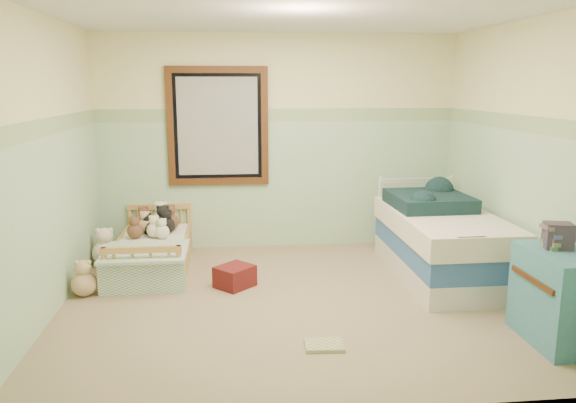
{
  "coord_description": "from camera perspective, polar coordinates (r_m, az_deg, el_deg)",
  "views": [
    {
      "loc": [
        -0.58,
        -4.77,
        1.92
      ],
      "look_at": [
        -0.04,
        0.35,
        0.85
      ],
      "focal_mm": 34.91,
      "sensor_mm": 36.0,
      "label": 1
    }
  ],
  "objects": [
    {
      "name": "plush_bed_tan",
      "position": [
        6.35,
        -14.31,
        -2.44
      ],
      "size": [
        0.17,
        0.17,
        0.17
      ],
      "primitive_type": "sphere",
      "color": "#D5AB80",
      "rests_on": "toddler_mattress"
    },
    {
      "name": "wall_left",
      "position": [
        5.05,
        -23.57,
        3.19
      ],
      "size": [
        0.04,
        3.6,
        2.5
      ],
      "primitive_type": "cube",
      "color": "beige",
      "rests_on": "floor"
    },
    {
      "name": "wainscot_mint",
      "position": [
        6.68,
        -0.99,
        1.71
      ],
      "size": [
        4.2,
        0.01,
        1.5
      ],
      "primitive_type": "cube",
      "color": "#A8C9A9",
      "rests_on": "floor"
    },
    {
      "name": "floor_book",
      "position": [
        4.32,
        3.69,
        -14.38
      ],
      "size": [
        0.3,
        0.23,
        0.03
      ],
      "primitive_type": "cube",
      "rotation": [
        0.0,
        0.0,
        -0.05
      ],
      "color": "yellow",
      "rests_on": "floor"
    },
    {
      "name": "book_stack",
      "position": [
        4.67,
        25.8,
        -3.16
      ],
      "size": [
        0.23,
        0.2,
        0.2
      ],
      "primitive_type": "cube",
      "rotation": [
        0.0,
        0.0,
        -0.24
      ],
      "color": "#482F2C",
      "rests_on": "dresser"
    },
    {
      "name": "plush_floor_tan",
      "position": [
        5.56,
        -20.04,
        -7.88
      ],
      "size": [
        0.23,
        0.23,
        0.23
      ],
      "primitive_type": "sphere",
      "color": "#D5AB80",
      "rests_on": "floor"
    },
    {
      "name": "wall_front",
      "position": [
        3.1,
        4.87,
        -0.73
      ],
      "size": [
        4.2,
        0.04,
        2.5
      ],
      "primitive_type": "cube",
      "color": "beige",
      "rests_on": "floor"
    },
    {
      "name": "twin_boxspring",
      "position": [
        5.89,
        15.44,
        -4.31
      ],
      "size": [
        0.9,
        1.8,
        0.22
      ],
      "primitive_type": "cube",
      "color": "#2C4888",
      "rests_on": "twin_bed_frame"
    },
    {
      "name": "red_pillow",
      "position": [
        5.48,
        -5.44,
        -7.61
      ],
      "size": [
        0.44,
        0.44,
        0.21
      ],
      "primitive_type": "cube",
      "rotation": [
        0.0,
        0.0,
        0.76
      ],
      "color": "maroon",
      "rests_on": "floor"
    },
    {
      "name": "plush_floor_cream",
      "position": [
        6.38,
        -18.08,
        -4.98
      ],
      "size": [
        0.28,
        0.28,
        0.28
      ],
      "primitive_type": "sphere",
      "color": "#F3E5C7",
      "rests_on": "floor"
    },
    {
      "name": "border_strip",
      "position": [
        6.59,
        -1.02,
        8.79
      ],
      "size": [
        4.2,
        0.01,
        0.15
      ],
      "primitive_type": "cube",
      "color": "#467A46",
      "rests_on": "wall_back"
    },
    {
      "name": "extra_plush_1",
      "position": [
        6.18,
        -13.45,
        -2.84
      ],
      "size": [
        0.17,
        0.17,
        0.17
      ],
      "primitive_type": "sphere",
      "color": "#F3E5C7",
      "rests_on": "toddler_mattress"
    },
    {
      "name": "twin_mattress",
      "position": [
        5.83,
        15.55,
        -2.23
      ],
      "size": [
        0.94,
        1.84,
        0.22
      ],
      "primitive_type": "cube",
      "color": "white",
      "rests_on": "twin_boxspring"
    },
    {
      "name": "patchwork_quilt",
      "position": [
        5.65,
        -14.31,
        -4.97
      ],
      "size": [
        0.81,
        0.74,
        0.03
      ],
      "primitive_type": "cube",
      "color": "#5C8CB7",
      "rests_on": "toddler_mattress"
    },
    {
      "name": "plush_bed_brown",
      "position": [
        6.57,
        -14.48,
        -1.96
      ],
      "size": [
        0.18,
        0.18,
        0.18
      ],
      "primitive_type": "sphere",
      "color": "brown",
      "rests_on": "toddler_mattress"
    },
    {
      "name": "twin_bed_frame",
      "position": [
        5.95,
        15.32,
        -6.34
      ],
      "size": [
        0.9,
        1.8,
        0.22
      ],
      "primitive_type": "cube",
      "color": "silver",
      "rests_on": "floor"
    },
    {
      "name": "extra_plush_4",
      "position": [
        6.35,
        -14.2,
        -2.51
      ],
      "size": [
        0.16,
        0.16,
        0.16
      ],
      "primitive_type": "sphere",
      "color": "black",
      "rests_on": "toddler_mattress"
    },
    {
      "name": "window_blinds",
      "position": [
        6.55,
        -7.16,
        7.59
      ],
      "size": [
        0.92,
        0.01,
        1.12
      ],
      "primitive_type": "cube",
      "color": "#B7B7B2",
      "rests_on": "window_frame"
    },
    {
      "name": "window_frame",
      "position": [
        6.54,
        -7.16,
        7.59
      ],
      "size": [
        1.16,
        0.06,
        1.36
      ],
      "primitive_type": "cube",
      "color": "#371D0B",
      "rests_on": "wall_back"
    },
    {
      "name": "wall_back",
      "position": [
        6.63,
        -1.02,
        5.99
      ],
      "size": [
        4.2,
        0.04,
        2.5
      ],
      "primitive_type": "cube",
      "color": "beige",
      "rests_on": "floor"
    },
    {
      "name": "dresser",
      "position": [
        4.72,
        25.92,
        -8.78
      ],
      "size": [
        0.44,
        0.71,
        0.71
      ],
      "primitive_type": "cube",
      "color": "teal",
      "rests_on": "floor"
    },
    {
      "name": "toddler_mattress",
      "position": [
        6.11,
        -13.67,
        -4.4
      ],
      "size": [
        0.68,
        1.42,
        0.12
      ],
      "primitive_type": "cube",
      "color": "white",
      "rests_on": "toddler_bed_frame"
    },
    {
      "name": "plush_bed_dark",
      "position": [
        6.32,
        -12.25,
        -2.38
      ],
      "size": [
        0.18,
        0.18,
        0.18
      ],
      "primitive_type": "sphere",
      "color": "black",
      "rests_on": "toddler_mattress"
    },
    {
      "name": "toddler_bed_frame",
      "position": [
        6.15,
        -13.6,
        -5.8
      ],
      "size": [
        0.74,
        1.48,
        0.19
      ],
      "primitive_type": "cube",
      "color": "#A47A3C",
      "rests_on": "floor"
    },
    {
      "name": "floor",
      "position": [
        5.17,
        0.82,
        -10.1
      ],
      "size": [
        4.2,
        3.6,
        0.02
      ],
      "primitive_type": "cube",
      "color": "#846D51",
      "rests_on": "ground"
    },
    {
      "name": "wall_right",
      "position": [
        5.51,
        23.15,
        3.87
      ],
      "size": [
        0.04,
        3.6,
        2.5
      ],
      "primitive_type": "cube",
      "color": "beige",
      "rests_on": "floor"
    },
    {
      "name": "extra_plush_2",
      "position": [
        6.18,
        -15.32,
        -2.93
      ],
      "size": [
        0.16,
        0.16,
        0.16
      ],
      "primitive_type": "sphere",
      "color": "brown",
      "rests_on": "toddler_mattress"
    },
    {
      "name": "plush_bed_white",
      "position": [
        6.54,
        -12.75,
        -1.79
      ],
      "size": [
        0.21,
        0.21,
        0.21
      ],
      "primitive_type": "sphere",
      "color": "white",
      "rests_on": "toddler_mattress"
    },
    {
      "name": "extra_plush_3",
      "position": [
        6.35,
        -12.57,
        -2.19
      ],
      "size": [
        0.21,
        0.21,
        0.21
      ],
      "primitive_type": "sphere",
      "color": "black",
      "rests_on": "toddler_mattress"
    },
    {
      "name": "teal_blanket",
      "position": [
        6.05,
        14.18,
        0.09
      ],
      "size": [
        0.79,
        0.83,
        0.14
      ],
      "primitive_type": "cube",
      "rotation": [
        0.0,
        0.0,
        0.03
      ],
      "color": "black",
      "rests_on": "twin_mattress"
    },
    {
      "name": "extra_plush_5",
      "position": [
        6.11,
        -12.69,
        -3.04
      ],
      "size": [
        0.15,
        0.15,
        0.15
      ],
      "primitive_type": "sphere",
      "color": "#F3E5C7",
      "rests_on": "toddler_mattress"
    },
    {
      "name": "extra_plush_0",
      "position": [
        6.42,
        -11.95,
        -2.03
      ],
      "size": [
        0.2,
        0.2,
        0.2
      ],
      "primitive_type": "sphere",
      "color": "brown",
      "rests_on": "toddler_mattress"
    },
    {
      "name": "ceiling",
      "position": [
        4.84,
        0.91,
        18.81
      ],
      "size": [
        4.2,
        3.6,
        0.02
      ],
      "primitive_type": "cube",
      "color": "silver",
      "rests_on": "wall_back"
    }
  ]
}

